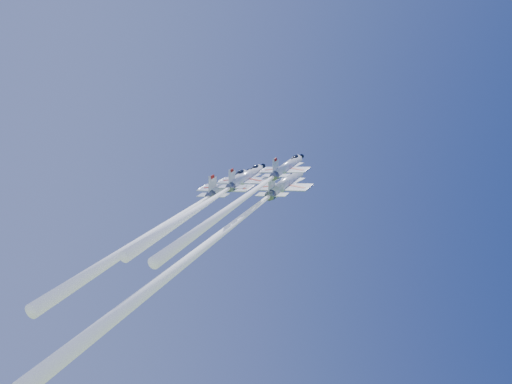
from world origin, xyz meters
name	(u,v)px	position (x,y,z in m)	size (l,w,h in m)	color
jet_lead	(221,234)	(-10.71, -10.06, 95.09)	(43.87, 35.62, 51.04)	white
jet_left	(177,218)	(-15.48, -2.95, 98.17)	(35.14, 28.31, 37.64)	white
jet_right	(250,194)	(-6.40, -11.16, 101.45)	(29.51, 23.79, 31.69)	white
jet_slot	(212,199)	(-11.35, -7.94, 100.72)	(25.89, 20.73, 26.98)	white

